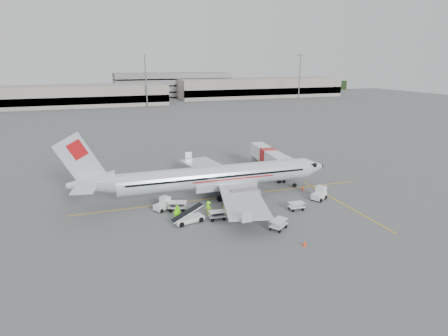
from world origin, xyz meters
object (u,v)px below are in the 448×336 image
Objects in this scene: tug_aft at (162,204)px; jet_bridge at (268,161)px; belt_loader at (188,212)px; tug_mid at (250,212)px; aircraft at (217,162)px; tug_fore at (319,193)px.

jet_bridge is at bearing -5.51° from tug_aft.
belt_loader is 2.21× the size of tug_mid.
belt_loader is at bearing -98.80° from tug_aft.
aircraft reaches higher than belt_loader.
aircraft reaches higher than tug_aft.
tug_fore is at bearing -24.06° from aircraft.
tug_mid is at bearing -65.70° from tug_aft.
tug_fore is 1.08× the size of tug_mid.
aircraft is 14.98m from jet_bridge.
jet_bridge is 3.36× the size of belt_loader.
aircraft is at bearing 37.63° from belt_loader.
tug_mid is 1.00× the size of tug_aft.
tug_mid is at bearing -80.51° from aircraft.
aircraft is 16.83× the size of tug_mid.
tug_fore is 22.11m from tug_aft.
aircraft is 10.02m from tug_aft.
tug_aft is (-20.75, -11.03, -1.31)m from jet_bridge.
jet_bridge is at bearing 63.09° from tug_fore.
tug_aft is (-8.61, -2.79, -4.32)m from aircraft.
belt_loader is 19.58m from tug_fore.
tug_fore is (13.23, -6.25, -4.25)m from aircraft.
aircraft is at bearing 106.27° from tug_mid.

